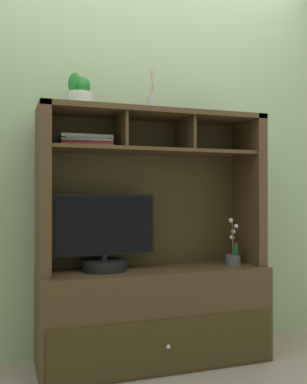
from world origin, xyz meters
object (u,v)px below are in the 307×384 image
at_px(diffuser_bottle, 152,104).
at_px(potted_succulent, 80,94).
at_px(magazine_stack_left, 86,142).
at_px(tv_monitor, 105,240).
at_px(potted_orchid, 233,256).
at_px(media_console, 153,286).

relative_size(diffuser_bottle, potted_succulent, 1.32).
bearing_deg(magazine_stack_left, potted_succulent, -176.03).
xyz_separation_m(tv_monitor, magazine_stack_left, (-0.10, 0.02, 0.56)).
relative_size(tv_monitor, magazine_stack_left, 1.80).
xyz_separation_m(tv_monitor, potted_succulent, (-0.14, 0.02, 0.83)).
distance_m(diffuser_bottle, potted_succulent, 0.44).
relative_size(potted_orchid, magazine_stack_left, 0.88).
distance_m(potted_orchid, diffuser_bottle, 1.05).
height_order(media_console, tv_monitor, media_console).
bearing_deg(magazine_stack_left, tv_monitor, -9.83).
distance_m(potted_orchid, potted_succulent, 1.34).
distance_m(media_console, diffuser_bottle, 1.09).
distance_m(tv_monitor, potted_succulent, 0.84).
height_order(magazine_stack_left, potted_succulent, potted_succulent).
xyz_separation_m(tv_monitor, potted_orchid, (0.80, -0.04, -0.12)).
bearing_deg(diffuser_bottle, media_console, -90.00).
relative_size(tv_monitor, diffuser_bottle, 2.27).
xyz_separation_m(media_console, tv_monitor, (-0.30, -0.01, 0.29)).
distance_m(magazine_stack_left, diffuser_bottle, 0.47).
height_order(media_console, diffuser_bottle, diffuser_bottle).
relative_size(media_console, tv_monitor, 2.51).
distance_m(media_console, potted_orchid, 0.53).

